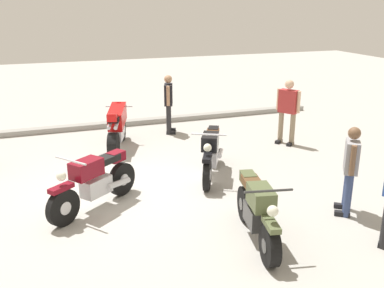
% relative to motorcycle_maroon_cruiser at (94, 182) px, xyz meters
% --- Properties ---
extents(ground_plane, '(40.00, 40.00, 0.00)m').
position_rel_motorcycle_maroon_cruiser_xyz_m(ground_plane, '(0.69, 0.71, -0.52)').
color(ground_plane, '#ADAAA3').
extents(curb_edge, '(14.00, 0.30, 0.15)m').
position_rel_motorcycle_maroon_cruiser_xyz_m(curb_edge, '(0.69, 5.31, -0.45)').
color(curb_edge, gray).
rests_on(curb_edge, ground).
extents(motorcycle_maroon_cruiser, '(1.72, 1.38, 1.09)m').
position_rel_motorcycle_maroon_cruiser_xyz_m(motorcycle_maroon_cruiser, '(0.00, 0.00, 0.00)').
color(motorcycle_maroon_cruiser, black).
rests_on(motorcycle_maroon_cruiser, ground).
extents(motorcycle_black_cruiser, '(1.07, 1.91, 1.09)m').
position_rel_motorcycle_maroon_cruiser_xyz_m(motorcycle_black_cruiser, '(2.53, 0.76, 0.00)').
color(motorcycle_black_cruiser, black).
rests_on(motorcycle_black_cruiser, ground).
extents(motorcycle_red_sportbike, '(0.91, 1.91, 1.14)m').
position_rel_motorcycle_maroon_cruiser_xyz_m(motorcycle_red_sportbike, '(1.00, 3.29, 0.07)').
color(motorcycle_red_sportbike, black).
rests_on(motorcycle_red_sportbike, ground).
extents(motorcycle_olive_vintage, '(0.81, 1.94, 1.07)m').
position_rel_motorcycle_maroon_cruiser_xyz_m(motorcycle_olive_vintage, '(2.21, -1.94, -0.03)').
color(motorcycle_olive_vintage, black).
rests_on(motorcycle_olive_vintage, ground).
extents(person_in_red_shirt, '(0.49, 0.60, 1.68)m').
position_rel_motorcycle_maroon_cruiser_xyz_m(person_in_red_shirt, '(5.20, 2.17, 0.44)').
color(person_in_red_shirt, gray).
rests_on(person_in_red_shirt, ground).
extents(person_in_black_shirt, '(0.42, 0.63, 1.64)m').
position_rel_motorcycle_maroon_cruiser_xyz_m(person_in_black_shirt, '(2.62, 4.16, 0.41)').
color(person_in_black_shirt, '#262628').
rests_on(person_in_black_shirt, ground).
extents(person_in_gray_shirt, '(0.49, 0.56, 1.57)m').
position_rel_motorcycle_maroon_cruiser_xyz_m(person_in_gray_shirt, '(4.14, -1.63, 0.36)').
color(person_in_gray_shirt, '#384772').
rests_on(person_in_gray_shirt, ground).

